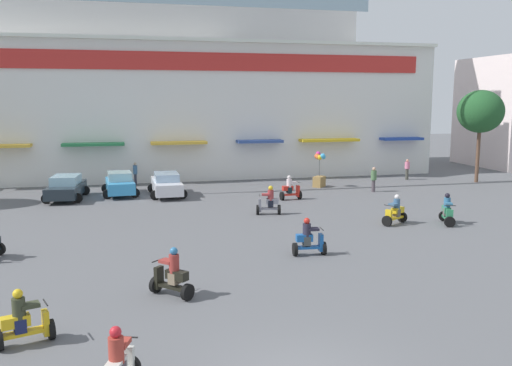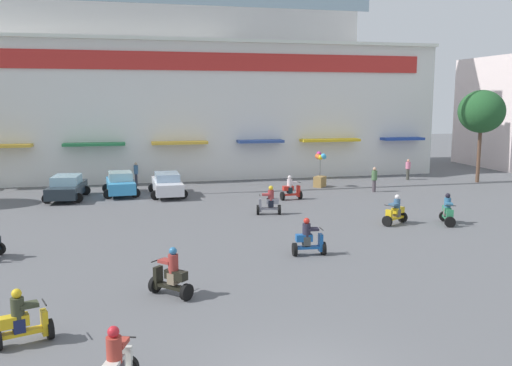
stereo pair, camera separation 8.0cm
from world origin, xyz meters
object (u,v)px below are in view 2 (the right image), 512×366
Objects in this scene: scooter_rider_1 at (23,322)px; pedestrian_2 at (374,178)px; scooter_rider_8 at (396,212)px; pedestrian_0 at (408,168)px; parked_car_0 at (67,187)px; balloon_vendor_cart at (320,171)px; parked_car_2 at (167,184)px; scooter_rider_5 at (291,189)px; scooter_rider_2 at (269,203)px; pedestrian_1 at (136,172)px; scooter_rider_4 at (116,365)px; plaza_tree_1 at (481,112)px; scooter_rider_3 at (447,212)px; scooter_rider_7 at (171,276)px; parked_car_1 at (120,183)px; scooter_rider_6 at (309,240)px.

pedestrian_2 is (18.52, 19.09, 0.33)m from scooter_rider_1.
pedestrian_0 reaches higher than scooter_rider_8.
balloon_vendor_cart reaches higher than parked_car_0.
pedestrian_2 is at bearing -137.47° from pedestrian_0.
parked_car_2 is (6.11, -0.16, 0.00)m from parked_car_0.
pedestrian_2 is (6.22, 1.49, 0.30)m from scooter_rider_5.
pedestrian_1 is (-6.79, 11.78, 0.31)m from scooter_rider_2.
pedestrian_0 is at bearing -5.27° from pedestrian_1.
plaza_tree_1 is at bearing 43.42° from scooter_rider_4.
scooter_rider_3 is at bearing -30.92° from parked_car_0.
plaza_tree_1 is 35.37m from scooter_rider_1.
scooter_rider_7 is (-23.99, -18.73, -4.54)m from plaza_tree_1.
parked_car_2 is 3.02× the size of scooter_rider_1.
scooter_rider_8 is 19.71m from pedestrian_1.
parked_car_0 is at bearing 93.05° from scooter_rider_1.
scooter_rider_4 is 18.38m from scooter_rider_8.
scooter_rider_5 is (10.21, -4.03, -0.12)m from parked_car_1.
pedestrian_2 is (3.12, 9.03, 0.33)m from scooter_rider_8.
scooter_rider_7 reaches higher than parked_car_0.
scooter_rider_2 is at bearing 65.46° from scooter_rider_4.
parked_car_2 is 2.69× the size of pedestrian_1.
parked_car_0 is at bearing 125.32° from scooter_rider_6.
parked_car_1 is (-25.78, 0.34, -4.45)m from plaza_tree_1.
pedestrian_1 is at bearing 119.95° from scooter_rider_2.
scooter_rider_5 is 0.95× the size of scooter_rider_7.
balloon_vendor_cart is at bearing 135.61° from pedestrian_2.
parked_car_2 is 8.58m from scooter_rider_2.
scooter_rider_2 reaches higher than scooter_rider_3.
parked_car_0 is 16.85m from balloon_vendor_cart.
pedestrian_1 reaches higher than parked_car_0.
scooter_rider_8 is at bearing 33.07° from scooter_rider_7.
scooter_rider_6 is 0.61× the size of balloon_vendor_cart.
parked_car_1 reaches higher than parked_car_0.
plaza_tree_1 is at bearing 0.77° from parked_car_0.
scooter_rider_3 is at bearing -12.58° from scooter_rider_8.
scooter_rider_5 is (13.42, -3.30, -0.11)m from parked_car_0.
scooter_rider_4 is (-2.66, -23.61, -0.13)m from parked_car_2.
pedestrian_0 is (13.54, 9.90, 0.24)m from scooter_rider_2.
scooter_rider_2 is 1.03× the size of scooter_rider_5.
scooter_rider_8 is at bearing 167.42° from scooter_rider_3.
scooter_rider_6 is (-18.36, -15.38, -4.57)m from plaza_tree_1.
parked_car_1 is at bearing 179.25° from plaza_tree_1.
scooter_rider_7 reaches higher than scooter_rider_3.
scooter_rider_5 is (7.30, -3.14, -0.11)m from parked_car_2.
scooter_rider_6 is 22.53m from pedestrian_0.
scooter_rider_3 is 21.77m from pedestrian_1.
pedestrian_1 reaches higher than pedestrian_2.
scooter_rider_6 is at bearing -144.78° from scooter_rider_8.
parked_car_1 is at bearing 171.25° from pedestrian_2.
parked_car_2 is at bearing -16.90° from parked_car_1.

